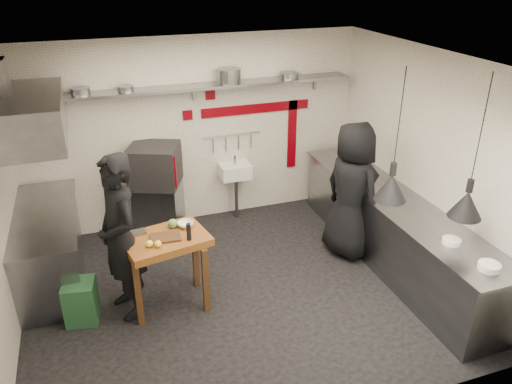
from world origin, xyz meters
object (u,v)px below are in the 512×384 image
object	(u,v)px
green_bin	(81,301)
chef_left	(120,238)
prep_table	(168,271)
oven_stand	(158,208)
combi_oven	(155,166)
chef_right	(352,191)

from	to	relation	value
green_bin	chef_left	xyz separation A→B (m)	(0.51, 0.01, 0.72)
prep_table	oven_stand	bearing A→B (deg)	73.65
combi_oven	chef_left	bearing A→B (deg)	-88.60
oven_stand	combi_oven	distance (m)	0.69
prep_table	chef_right	world-z (taller)	chef_right
combi_oven	green_bin	xyz separation A→B (m)	(-1.16, -1.68, -0.84)
oven_stand	prep_table	distance (m)	1.75
oven_stand	chef_right	bearing A→B (deg)	-8.12
chef_left	green_bin	bearing A→B (deg)	-105.96
combi_oven	chef_right	bearing A→B (deg)	-7.87
combi_oven	prep_table	world-z (taller)	combi_oven
green_bin	chef_left	distance (m)	0.89
combi_oven	prep_table	bearing A→B (deg)	-72.94
chef_left	oven_stand	bearing A→B (deg)	142.63
oven_stand	prep_table	xyz separation A→B (m)	(-0.15, -1.74, 0.06)
prep_table	chef_right	size ratio (longest dim) A/B	0.49
combi_oven	green_bin	size ratio (longest dim) A/B	1.33
oven_stand	combi_oven	xyz separation A→B (m)	(0.01, -0.02, 0.69)
combi_oven	chef_left	world-z (taller)	chef_left
prep_table	combi_oven	bearing A→B (deg)	73.29
prep_table	chef_left	xyz separation A→B (m)	(-0.48, 0.04, 0.51)
prep_table	chef_left	distance (m)	0.71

